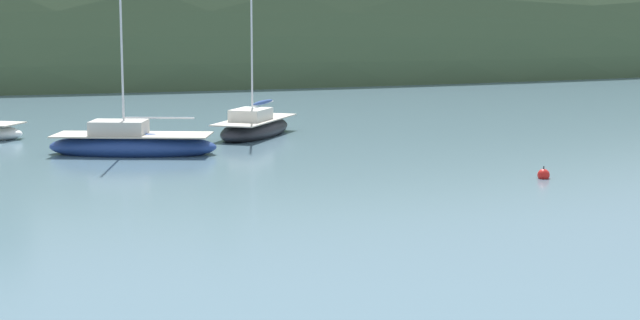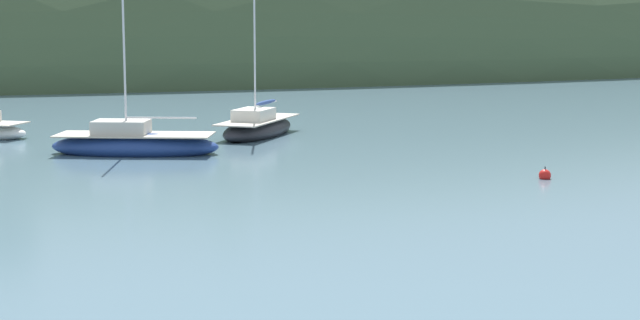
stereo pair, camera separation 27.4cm
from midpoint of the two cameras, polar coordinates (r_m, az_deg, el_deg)
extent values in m
ellipsoid|color=#425638|center=(99.28, 0.26, 4.91)|extent=(150.00, 36.00, 29.26)
ellipsoid|color=navy|center=(43.10, -10.22, 0.75)|extent=(7.44, 5.15, 1.13)
cube|color=beige|center=(43.03, -10.23, 1.42)|extent=(6.85, 4.74, 0.06)
cube|color=beige|center=(43.13, -10.98, 1.82)|extent=(2.71, 2.37, 0.60)
cylinder|color=silver|center=(42.83, -10.84, 6.74)|extent=(0.09, 0.09, 8.00)
cylinder|color=silver|center=(42.71, -8.78, 2.37)|extent=(2.73, 1.31, 0.07)
ellipsoid|color=#232328|center=(48.82, -3.36, 1.72)|extent=(6.06, 6.64, 1.08)
cube|color=beige|center=(48.77, -3.36, 2.29)|extent=(5.58, 6.11, 0.06)
cube|color=silver|center=(48.24, -3.60, 2.56)|extent=(2.52, 2.61, 0.58)
cylinder|color=silver|center=(48.20, -3.55, 7.09)|extent=(0.09, 0.09, 8.19)
cylinder|color=silver|center=(49.70, -2.92, 3.21)|extent=(1.86, 2.22, 0.07)
ellipsoid|color=#2D4784|center=(49.70, -2.92, 3.27)|extent=(1.89, 2.22, 0.20)
sphere|color=red|center=(37.02, 12.78, -0.85)|extent=(0.44, 0.44, 0.44)
cylinder|color=black|center=(36.98, 12.79, -0.44)|extent=(0.04, 0.04, 0.10)
camera|label=1|loc=(0.14, -89.76, 0.04)|focal=56.70mm
camera|label=2|loc=(0.14, 90.24, -0.04)|focal=56.70mm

